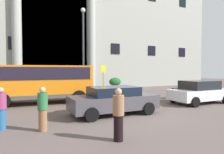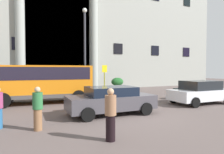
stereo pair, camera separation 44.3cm
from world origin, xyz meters
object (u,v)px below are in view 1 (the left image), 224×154
at_px(orange_minibus, 42,81).
at_px(motorcycle_near_kerb, 176,93).
at_px(lamppost_plaza_centre, 83,45).
at_px(parked_coupe_end, 113,100).
at_px(hedge_planter_far_west, 115,84).
at_px(pedestrian_man_crossing, 118,114).
at_px(pedestrian_man_red_shirt, 43,109).
at_px(pedestrian_woman_with_bag, 1,109).
at_px(hedge_planter_east, 28,87).
at_px(bus_stop_sign, 103,77).
at_px(parked_compact_extra, 199,92).
at_px(hedge_planter_entrance_left, 67,85).

height_order(orange_minibus, motorcycle_near_kerb, orange_minibus).
distance_m(orange_minibus, lamppost_plaza_centre, 5.78).
bearing_deg(parked_coupe_end, hedge_planter_far_west, 62.96).
relative_size(pedestrian_man_crossing, pedestrian_man_red_shirt, 1.03).
xyz_separation_m(orange_minibus, pedestrian_woman_with_bag, (-2.05, -5.36, -0.73)).
bearing_deg(pedestrian_man_crossing, hedge_planter_far_west, -92.72).
bearing_deg(hedge_planter_east, pedestrian_man_red_shirt, -90.20).
height_order(orange_minibus, pedestrian_man_red_shirt, orange_minibus).
relative_size(bus_stop_sign, pedestrian_woman_with_bag, 1.66).
bearing_deg(parked_compact_extra, parked_coupe_end, -176.47).
bearing_deg(pedestrian_man_red_shirt, hedge_planter_entrance_left, 94.85).
distance_m(parked_compact_extra, motorcycle_near_kerb, 2.36).
bearing_deg(lamppost_plaza_centre, orange_minibus, -140.64).
relative_size(parked_compact_extra, motorcycle_near_kerb, 2.18).
bearing_deg(parked_compact_extra, pedestrian_man_crossing, -154.84).
height_order(hedge_planter_east, pedestrian_man_red_shirt, pedestrian_man_red_shirt).
distance_m(orange_minibus, parked_coupe_end, 5.71).
xyz_separation_m(pedestrian_man_red_shirt, pedestrian_woman_with_bag, (-1.36, 0.85, -0.02)).
height_order(hedge_planter_far_west, lamppost_plaza_centre, lamppost_plaza_centre).
height_order(motorcycle_near_kerb, pedestrian_man_red_shirt, pedestrian_man_red_shirt).
xyz_separation_m(motorcycle_near_kerb, lamppost_plaza_centre, (-5.85, 5.35, 4.03)).
bearing_deg(lamppost_plaza_centre, pedestrian_man_red_shirt, -115.81).
xyz_separation_m(hedge_planter_far_west, motorcycle_near_kerb, (1.62, -7.41, -0.22)).
distance_m(hedge_planter_entrance_left, pedestrian_man_crossing, 13.01).
bearing_deg(bus_stop_sign, orange_minibus, -162.85).
bearing_deg(pedestrian_man_red_shirt, parked_compact_extra, 31.74).
bearing_deg(parked_coupe_end, pedestrian_man_red_shirt, -159.16).
height_order(hedge_planter_far_west, parked_coupe_end, hedge_planter_far_west).
xyz_separation_m(hedge_planter_entrance_left, pedestrian_man_crossing, (-1.41, -12.93, 0.05)).
xyz_separation_m(bus_stop_sign, motorcycle_near_kerb, (4.60, -3.78, -1.17)).
xyz_separation_m(hedge_planter_entrance_left, hedge_planter_far_west, (5.33, 0.54, -0.11)).
bearing_deg(motorcycle_near_kerb, hedge_planter_entrance_left, 131.42).
distance_m(parked_coupe_end, lamppost_plaza_centre, 8.93).
xyz_separation_m(orange_minibus, motorcycle_near_kerb, (9.68, -2.21, -1.07)).
xyz_separation_m(hedge_planter_far_west, parked_coupe_end, (-5.23, -10.09, 0.05)).
distance_m(hedge_planter_entrance_left, pedestrian_man_red_shirt, 11.39).
bearing_deg(orange_minibus, pedestrian_man_crossing, -76.25).
xyz_separation_m(orange_minibus, lamppost_plaza_centre, (3.83, 3.14, 2.97)).
xyz_separation_m(bus_stop_sign, hedge_planter_entrance_left, (-2.36, 3.09, -0.84)).
bearing_deg(pedestrian_man_red_shirt, orange_minibus, 105.96).
relative_size(pedestrian_man_crossing, lamppost_plaza_centre, 0.21).
height_order(hedge_planter_far_west, pedestrian_man_red_shirt, pedestrian_man_red_shirt).
height_order(parked_compact_extra, lamppost_plaza_centre, lamppost_plaza_centre).
bearing_deg(hedge_planter_far_west, lamppost_plaza_centre, -154.07).
xyz_separation_m(hedge_planter_east, parked_coupe_end, (3.49, -9.78, 0.02)).
xyz_separation_m(orange_minibus, pedestrian_man_crossing, (1.32, -8.27, -0.69)).
bearing_deg(pedestrian_man_crossing, parked_compact_extra, -131.37).
relative_size(parked_coupe_end, motorcycle_near_kerb, 2.28).
relative_size(hedge_planter_entrance_left, motorcycle_near_kerb, 0.84).
relative_size(parked_compact_extra, pedestrian_man_red_shirt, 2.60).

